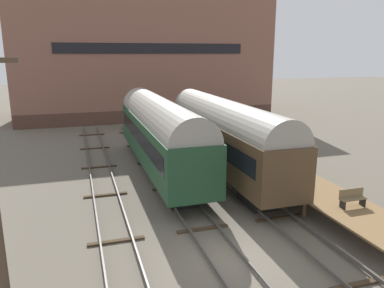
% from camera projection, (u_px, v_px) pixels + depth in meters
% --- Properties ---
extents(ground_plane, '(200.00, 200.00, 0.00)m').
position_uv_depth(ground_plane, '(226.00, 261.00, 15.57)').
color(ground_plane, '#60594C').
extents(track_left, '(2.60, 60.00, 0.26)m').
position_uv_depth(track_left, '(125.00, 276.00, 14.33)').
color(track_left, '#4C4742').
rests_on(track_left, ground).
extents(track_middle, '(2.60, 60.00, 0.26)m').
position_uv_depth(track_middle, '(226.00, 258.00, 15.54)').
color(track_middle, '#4C4742').
rests_on(track_middle, ground).
extents(track_right, '(2.60, 60.00, 0.26)m').
position_uv_depth(track_right, '(313.00, 244.00, 16.74)').
color(track_right, '#4C4742').
rests_on(track_right, ground).
extents(train_car_brown, '(3.02, 16.88, 5.36)m').
position_uv_depth(train_car_brown, '(225.00, 133.00, 25.93)').
color(train_car_brown, black).
rests_on(train_car_brown, ground).
extents(train_car_green, '(3.11, 17.18, 5.42)m').
position_uv_depth(train_car_green, '(160.00, 131.00, 26.37)').
color(train_car_green, black).
rests_on(train_car_green, ground).
extents(station_platform, '(3.11, 11.68, 1.00)m').
position_uv_depth(station_platform, '(328.00, 197.00, 20.08)').
color(station_platform, brown).
rests_on(station_platform, ground).
extents(bench, '(1.40, 0.40, 0.91)m').
position_uv_depth(bench, '(352.00, 197.00, 18.54)').
color(bench, brown).
rests_on(bench, station_platform).
extents(warehouse_building, '(32.48, 13.26, 16.31)m').
position_uv_depth(warehouse_building, '(143.00, 55.00, 50.92)').
color(warehouse_building, '#4F342A').
rests_on(warehouse_building, ground).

